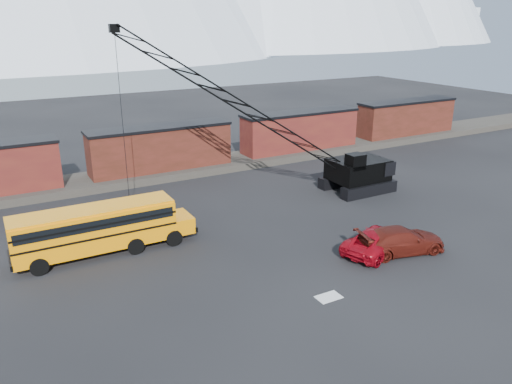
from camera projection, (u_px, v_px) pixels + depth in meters
ground at (282, 269)px, 30.35m from camera, size 160.00×160.00×0.00m
gravel_berm at (162, 172)px, 48.38m from camera, size 120.00×5.00×0.70m
boxcar_mid at (161, 148)px, 47.59m from camera, size 13.70×3.10×4.17m
boxcar_east_near at (300, 130)px, 54.95m from camera, size 13.70×3.10×4.17m
boxcar_east_far at (406, 117)px, 62.31m from camera, size 13.70×3.10×4.17m
snow_patch at (329, 297)px, 27.28m from camera, size 1.40×0.90×0.02m
school_bus at (100, 228)px, 31.83m from camera, size 11.65×2.65×3.19m
red_pickup at (376, 241)px, 32.38m from camera, size 6.09×4.26×1.54m
maroon_suv at (401, 240)px, 32.25m from camera, size 6.30×3.61×1.72m
crawler_crane at (242, 106)px, 39.08m from camera, size 22.33×7.26×14.28m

